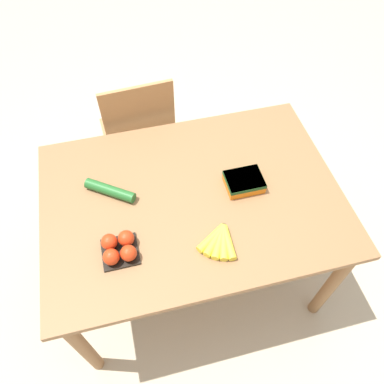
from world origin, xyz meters
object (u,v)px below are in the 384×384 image
at_px(carrot_bag, 244,182).
at_px(banana_bunch, 220,241).
at_px(chair, 140,137).
at_px(tomato_pack, 119,248).
at_px(cucumber_near, 110,190).

bearing_deg(carrot_bag, banana_bunch, -126.99).
relative_size(banana_bunch, carrot_bag, 1.01).
bearing_deg(chair, carrot_bag, 116.23).
xyz_separation_m(chair, carrot_bag, (0.40, -0.69, 0.30)).
bearing_deg(carrot_bag, tomato_pack, -161.54).
height_order(chair, cucumber_near, chair).
bearing_deg(cucumber_near, chair, 71.19).
distance_m(banana_bunch, carrot_bag, 0.32).
distance_m(banana_bunch, cucumber_near, 0.55).
height_order(banana_bunch, tomato_pack, tomato_pack).
relative_size(chair, cucumber_near, 4.30).
xyz_separation_m(tomato_pack, carrot_bag, (0.60, 0.20, -0.01)).
bearing_deg(tomato_pack, banana_bunch, -7.76).
bearing_deg(cucumber_near, banana_bunch, -41.52).
bearing_deg(chair, tomato_pack, 73.63).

